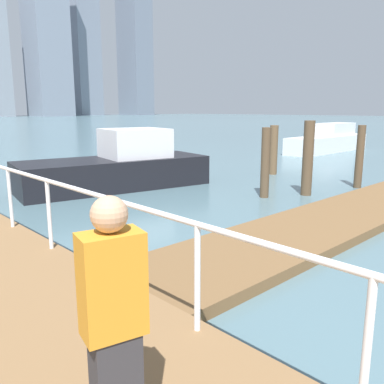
{
  "coord_description": "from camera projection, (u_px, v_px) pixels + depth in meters",
  "views": [
    {
      "loc": [
        -5.61,
        6.31,
        2.48
      ],
      "look_at": [
        -0.86,
        11.33,
        1.05
      ],
      "focal_mm": 37.73,
      "sensor_mm": 36.0,
      "label": 1
    }
  ],
  "objects": [
    {
      "name": "dock_piling_3",
      "position": [
        308.0,
        158.0,
        11.65
      ],
      "size": [
        0.31,
        0.31,
        2.16
      ],
      "primitive_type": "cylinder",
      "color": "brown",
      "rests_on": "ground_plane"
    },
    {
      "name": "boardwalk_railing",
      "position": [
        145.0,
        229.0,
        4.27
      ],
      "size": [
        0.06,
        30.27,
        1.08
      ],
      "color": "white",
      "rests_on": "boardwalk"
    },
    {
      "name": "floating_dock",
      "position": [
        344.0,
        216.0,
        9.2
      ],
      "size": [
        13.08,
        2.0,
        0.18
      ],
      "primitive_type": "cube",
      "color": "brown",
      "rests_on": "ground_plane"
    },
    {
      "name": "moored_boat_3",
      "position": [
        119.0,
        167.0,
        12.91
      ],
      "size": [
        6.22,
        3.16,
        1.86
      ],
      "color": "black",
      "rests_on": "ground_plane"
    },
    {
      "name": "pedestrian_1",
      "position": [
        114.0,
        326.0,
        2.36
      ],
      "size": [
        0.4,
        0.29,
        1.61
      ],
      "color": "#333338",
      "rests_on": "boardwalk"
    },
    {
      "name": "dock_piling_2",
      "position": [
        360.0,
        157.0,
        12.78
      ],
      "size": [
        0.24,
        0.24,
        1.99
      ],
      "primitive_type": "cylinder",
      "color": "brown",
      "rests_on": "ground_plane"
    },
    {
      "name": "skyline_tower_5",
      "position": [
        45.0,
        23.0,
        139.24
      ],
      "size": [
        12.97,
        12.59,
        62.98
      ],
      "primitive_type": "cube",
      "rotation": [
        0.0,
        0.0,
        0.04
      ],
      "color": "gray",
      "rests_on": "ground_plane"
    },
    {
      "name": "dock_piling_0",
      "position": [
        274.0,
        150.0,
        15.47
      ],
      "size": [
        0.31,
        0.31,
        1.88
      ],
      "primitive_type": "cylinder",
      "color": "brown",
      "rests_on": "ground_plane"
    },
    {
      "name": "skyline_tower_6",
      "position": [
        84.0,
        35.0,
        161.83
      ],
      "size": [
        11.52,
        8.22,
        63.65
      ],
      "primitive_type": "cube",
      "rotation": [
        0.0,
        0.0,
        0.09
      ],
      "color": "gray",
      "rests_on": "ground_plane"
    },
    {
      "name": "moored_boat_1",
      "position": [
        329.0,
        141.0,
        23.94
      ],
      "size": [
        7.26,
        1.61,
        1.66
      ],
      "color": "white",
      "rests_on": "ground_plane"
    },
    {
      "name": "skyline_tower_7",
      "position": [
        135.0,
        47.0,
        174.44
      ],
      "size": [
        10.02,
        13.87,
        57.46
      ],
      "primitive_type": "cube",
      "rotation": [
        0.0,
        0.0,
        0.03
      ],
      "color": "slate",
      "rests_on": "ground_plane"
    },
    {
      "name": "ground_plane",
      "position": [
        38.0,
        182.0,
        14.01
      ],
      "size": [
        300.0,
        300.0,
        0.0
      ],
      "primitive_type": "plane",
      "color": "slate"
    },
    {
      "name": "dock_piling_4",
      "position": [
        265.0,
        163.0,
        11.35
      ],
      "size": [
        0.25,
        0.25,
        1.98
      ],
      "primitive_type": "cylinder",
      "color": "brown",
      "rests_on": "ground_plane"
    }
  ]
}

